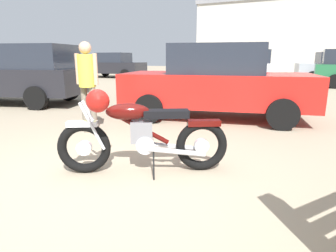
{
  "coord_description": "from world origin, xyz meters",
  "views": [
    {
      "loc": [
        1.7,
        -2.74,
        1.39
      ],
      "look_at": [
        0.45,
        0.79,
        0.48
      ],
      "focal_mm": 30.27,
      "sensor_mm": 36.0,
      "label": 1
    }
  ],
  "objects_px": {
    "blue_hatchback_right": "(10,72)",
    "silver_sedan_mid": "(244,66)",
    "bystander": "(87,78)",
    "pale_sedan_back": "(336,67)",
    "dark_sedan_left": "(114,65)",
    "vintage_motorcycle": "(139,134)",
    "red_hatchback_near": "(216,82)"
  },
  "relations": [
    {
      "from": "silver_sedan_mid",
      "to": "dark_sedan_left",
      "type": "bearing_deg",
      "value": -7.58
    },
    {
      "from": "dark_sedan_left",
      "to": "red_hatchback_near",
      "type": "bearing_deg",
      "value": -47.65
    },
    {
      "from": "silver_sedan_mid",
      "to": "dark_sedan_left",
      "type": "distance_m",
      "value": 8.78
    },
    {
      "from": "silver_sedan_mid",
      "to": "pale_sedan_back",
      "type": "height_order",
      "value": "silver_sedan_mid"
    },
    {
      "from": "silver_sedan_mid",
      "to": "dark_sedan_left",
      "type": "relative_size",
      "value": 0.92
    },
    {
      "from": "red_hatchback_near",
      "to": "blue_hatchback_right",
      "type": "distance_m",
      "value": 6.24
    },
    {
      "from": "bystander",
      "to": "pale_sedan_back",
      "type": "xyz_separation_m",
      "value": [
        6.71,
        14.63,
        -0.18
      ]
    },
    {
      "from": "red_hatchback_near",
      "to": "silver_sedan_mid",
      "type": "distance_m",
      "value": 10.01
    },
    {
      "from": "red_hatchback_near",
      "to": "bystander",
      "type": "bearing_deg",
      "value": 40.68
    },
    {
      "from": "dark_sedan_left",
      "to": "blue_hatchback_right",
      "type": "bearing_deg",
      "value": -72.93
    },
    {
      "from": "blue_hatchback_right",
      "to": "silver_sedan_mid",
      "type": "relative_size",
      "value": 1.25
    },
    {
      "from": "red_hatchback_near",
      "to": "dark_sedan_left",
      "type": "xyz_separation_m",
      "value": [
        -8.98,
        10.95,
        0.0
      ]
    },
    {
      "from": "bystander",
      "to": "silver_sedan_mid",
      "type": "bearing_deg",
      "value": -7.29
    },
    {
      "from": "vintage_motorcycle",
      "to": "red_hatchback_near",
      "type": "distance_m",
      "value": 3.57
    },
    {
      "from": "vintage_motorcycle",
      "to": "blue_hatchback_right",
      "type": "relative_size",
      "value": 0.4
    },
    {
      "from": "pale_sedan_back",
      "to": "silver_sedan_mid",
      "type": "bearing_deg",
      "value": -157.64
    },
    {
      "from": "blue_hatchback_right",
      "to": "dark_sedan_left",
      "type": "xyz_separation_m",
      "value": [
        -2.74,
        10.92,
        -0.1
      ]
    },
    {
      "from": "bystander",
      "to": "red_hatchback_near",
      "type": "height_order",
      "value": "red_hatchback_near"
    },
    {
      "from": "silver_sedan_mid",
      "to": "dark_sedan_left",
      "type": "height_order",
      "value": "silver_sedan_mid"
    },
    {
      "from": "vintage_motorcycle",
      "to": "blue_hatchback_right",
      "type": "height_order",
      "value": "blue_hatchback_right"
    },
    {
      "from": "bystander",
      "to": "dark_sedan_left",
      "type": "distance_m",
      "value": 14.82
    },
    {
      "from": "bystander",
      "to": "pale_sedan_back",
      "type": "relative_size",
      "value": 0.38
    },
    {
      "from": "bystander",
      "to": "pale_sedan_back",
      "type": "height_order",
      "value": "pale_sedan_back"
    },
    {
      "from": "red_hatchback_near",
      "to": "blue_hatchback_right",
      "type": "relative_size",
      "value": 0.88
    },
    {
      "from": "vintage_motorcycle",
      "to": "pale_sedan_back",
      "type": "xyz_separation_m",
      "value": [
        5.02,
        16.05,
        0.34
      ]
    },
    {
      "from": "pale_sedan_back",
      "to": "bystander",
      "type": "bearing_deg",
      "value": -119.01
    },
    {
      "from": "vintage_motorcycle",
      "to": "dark_sedan_left",
      "type": "distance_m",
      "value": 16.9
    },
    {
      "from": "dark_sedan_left",
      "to": "pale_sedan_back",
      "type": "height_order",
      "value": "same"
    },
    {
      "from": "bystander",
      "to": "dark_sedan_left",
      "type": "bearing_deg",
      "value": 29.0
    },
    {
      "from": "vintage_motorcycle",
      "to": "red_hatchback_near",
      "type": "bearing_deg",
      "value": -117.75
    },
    {
      "from": "bystander",
      "to": "silver_sedan_mid",
      "type": "relative_size",
      "value": 0.42
    },
    {
      "from": "silver_sedan_mid",
      "to": "vintage_motorcycle",
      "type": "bearing_deg",
      "value": 88.41
    }
  ]
}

